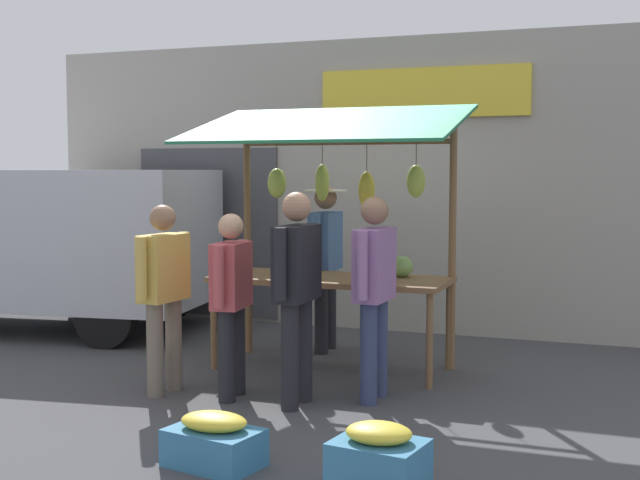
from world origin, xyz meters
TOP-DOWN VIEW (x-y plane):
  - ground_plane at (0.00, 0.00)m, footprint 40.00×40.00m
  - street_backdrop at (0.04, -2.20)m, footprint 9.00×0.30m
  - market_stall at (-0.02, -0.04)m, footprint 2.50×1.46m
  - vendor_with_sunhat at (0.34, -0.75)m, footprint 0.44×0.72m
  - shopper_with_ponytail at (-0.70, 0.91)m, footprint 0.23×0.71m
  - shopper_with_shopping_bag at (-0.18, 1.29)m, footprint 0.23×0.72m
  - shopper_in_grey_tee at (0.41, 1.26)m, footprint 0.27×0.66m
  - shopper_in_striped_shirt at (1.02, 1.32)m, footprint 0.26×0.68m
  - parked_van at (4.32, -0.67)m, footprint 4.61×2.44m
  - produce_crate_near at (-1.33, 2.85)m, footprint 0.58×0.48m
  - produce_crate_side at (-0.22, 2.78)m, footprint 0.65×0.49m

SIDE VIEW (x-z plane):
  - ground_plane at x=0.00m, z-range 0.00..0.00m
  - produce_crate_side at x=-0.22m, z-range -0.02..0.33m
  - produce_crate_near at x=-1.33m, z-range -0.02..0.40m
  - shopper_in_grey_tee at x=0.41m, z-range 0.11..1.63m
  - shopper_in_striped_shirt at x=1.02m, z-range 0.12..1.71m
  - shopper_with_ponytail at x=-0.70m, z-range 0.13..1.80m
  - shopper_with_shopping_bag at x=-0.18m, z-range 0.14..1.85m
  - vendor_with_sunhat at x=0.34m, z-range 0.16..1.88m
  - parked_van at x=4.32m, z-range 0.18..2.06m
  - market_stall at x=-0.02m, z-range 0.29..2.78m
  - street_backdrop at x=0.04m, z-range 0.00..3.40m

